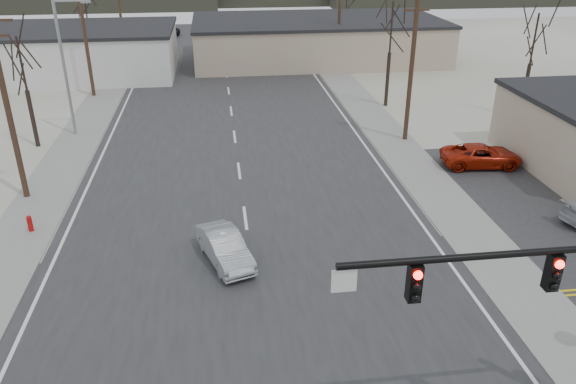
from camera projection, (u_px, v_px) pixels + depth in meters
name	position (u px, v px, depth m)	size (l,w,h in m)	color
ground	(259.00, 320.00, 20.80)	(140.00, 140.00, 0.00)	silver
main_road	(238.00, 165.00, 34.22)	(18.00, 110.00, 0.05)	#27272A
cross_road	(259.00, 319.00, 20.79)	(90.00, 10.00, 0.04)	#27272A
sidewalk_left	(76.00, 144.00, 37.45)	(3.00, 90.00, 0.06)	gray
sidewalk_right	(384.00, 130.00, 39.94)	(3.00, 90.00, 0.06)	gray
fire_hydrant	(30.00, 223.00, 26.57)	(0.24, 0.24, 0.87)	#A50C0C
building_left_far	(57.00, 52.00, 53.77)	(22.30, 12.30, 4.50)	silver
building_right_far	(317.00, 39.00, 60.44)	(26.30, 14.30, 4.30)	tan
upole_left_b	(6.00, 103.00, 27.95)	(2.20, 0.30, 10.00)	#452C20
upole_left_c	(85.00, 34.00, 45.86)	(2.20, 0.30, 10.00)	#452C20
upole_left_d	(119.00, 3.00, 63.77)	(2.20, 0.30, 10.00)	#452C20
upole_right_a	(412.00, 63.00, 36.02)	(2.20, 0.30, 10.00)	#452C20
upole_right_b	(339.00, 14.00, 55.72)	(2.20, 0.30, 10.00)	#452C20
streetlight_main	(66.00, 62.00, 37.05)	(2.40, 0.25, 9.00)	gray
tree_left_near	(22.00, 67.00, 34.94)	(3.30, 3.30, 7.35)	black
tree_right_mid	(391.00, 31.00, 43.00)	(3.74, 3.74, 8.33)	black
tree_left_far	(85.00, 0.00, 57.65)	(3.96, 3.96, 8.82)	black
tree_lot	(534.00, 42.00, 40.68)	(3.52, 3.52, 7.84)	black
sedan_crossing	(225.00, 247.00, 24.09)	(1.40, 4.03, 1.33)	#909499
car_far_a	(259.00, 51.00, 61.46)	(2.05, 5.03, 1.46)	black
car_far_b	(170.00, 32.00, 72.87)	(1.52, 3.77, 1.28)	black
car_parked_red	(481.00, 156.00, 33.74)	(2.20, 4.76, 1.32)	#9F1A08
car_parked_dark_a	(575.00, 154.00, 33.80)	(1.69, 4.21, 1.44)	black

